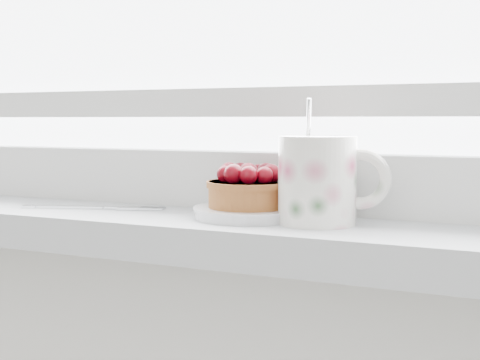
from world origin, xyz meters
The scene contains 4 objects.
saucer centered at (0.00, 1.89, 0.95)m, with size 0.12×0.12×0.01m, color silver.
raspberry_tart centered at (0.00, 1.89, 0.97)m, with size 0.09×0.09×0.05m.
floral_mug centered at (0.08, 1.89, 0.99)m, with size 0.12×0.10×0.13m.
fork centered at (-0.21, 1.88, 0.94)m, with size 0.18×0.07×0.00m.
Camera 1 is at (0.30, 1.22, 1.05)m, focal length 50.00 mm.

